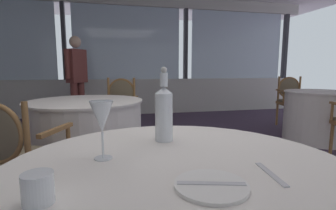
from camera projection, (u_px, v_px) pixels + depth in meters
window_wall_far at (129, 68)px, 5.92m from camera, size 9.06×0.14×2.79m
side_plate at (211, 185)px, 0.68m from camera, size 0.20×0.20×0.01m
butter_knife at (211, 184)px, 0.68m from camera, size 0.18×0.07×0.00m
dinner_fork at (271, 174)px, 0.76m from camera, size 0.04×0.18×0.00m
water_bottle at (164, 112)px, 1.11m from camera, size 0.08×0.08×0.33m
wine_glass at (102, 118)px, 0.87m from camera, size 0.08×0.08×0.21m
water_tumbler at (38, 188)px, 0.59m from camera, size 0.07×0.07×0.08m
background_table_0 at (319, 116)px, 3.77m from camera, size 1.02×1.02×0.75m
dining_chair_0_0 at (291, 97)px, 4.67m from camera, size 0.61×0.56×0.95m
background_table_1 at (87, 135)px, 2.67m from camera, size 1.20×1.20×0.75m
dining_chair_1_0 at (14, 153)px, 1.65m from camera, size 0.63×0.60×0.88m
dining_chair_1_1 at (119, 105)px, 3.65m from camera, size 0.63×0.60×0.95m
diner_person_0 at (77, 75)px, 4.72m from camera, size 0.38×0.44×1.69m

